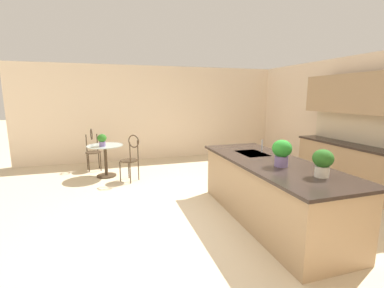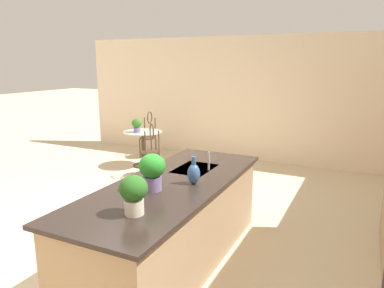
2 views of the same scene
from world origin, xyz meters
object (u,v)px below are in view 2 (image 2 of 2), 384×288
object	(u,v)px
bistro_table	(143,145)
chair_by_island	(151,147)
potted_plant_counter_near	(152,170)
chair_near_window	(149,132)
potted_plant_counter_far	(134,192)
vase_on_counter	(194,173)
potted_plant_on_table	(137,125)

from	to	relation	value
bistro_table	chair_by_island	bearing A→B (deg)	45.01
chair_by_island	potted_plant_counter_near	bearing A→B (deg)	32.71
bistro_table	potted_plant_counter_near	bearing A→B (deg)	34.99
chair_near_window	potted_plant_counter_far	xyz separation A→B (m)	(4.59, 2.81, 0.54)
potted_plant_counter_far	vase_on_counter	distance (m)	0.91
bistro_table	potted_plant_on_table	distance (m)	0.47
chair_near_window	potted_plant_on_table	world-z (taller)	chair_near_window
potted_plant_counter_far	potted_plant_counter_near	bearing A→B (deg)	-163.10
vase_on_counter	chair_near_window	bearing A→B (deg)	-141.63
bistro_table	vase_on_counter	size ratio (longest dim) A/B	2.78
potted_plant_counter_far	potted_plant_counter_near	distance (m)	0.58
potted_plant_on_table	potted_plant_counter_far	bearing A→B (deg)	34.19
potted_plant_counter_far	bistro_table	bearing A→B (deg)	-147.23
bistro_table	vase_on_counter	distance (m)	4.01
chair_by_island	potted_plant_counter_far	bearing A→B (deg)	30.40
potted_plant_counter_near	chair_near_window	bearing A→B (deg)	-146.77
vase_on_counter	potted_plant_counter_near	bearing A→B (deg)	-38.11
chair_by_island	vase_on_counter	distance (m)	3.24
chair_by_island	bistro_table	bearing A→B (deg)	-134.99
potted_plant_on_table	chair_by_island	bearing A→B (deg)	55.29
chair_near_window	potted_plant_counter_far	bearing A→B (deg)	31.51
bistro_table	chair_near_window	xyz separation A→B (m)	(-0.70, -0.31, 0.13)
vase_on_counter	chair_by_island	bearing A→B (deg)	-139.76
chair_near_window	potted_plant_counter_far	distance (m)	5.41
bistro_table	potted_plant_on_table	size ratio (longest dim) A/B	2.87
bistro_table	chair_by_island	size ratio (longest dim) A/B	0.77
bistro_table	chair_near_window	size ratio (longest dim) A/B	0.77
chair_near_window	vase_on_counter	xyz separation A→B (m)	(3.69, 2.92, 0.46)
potted_plant_counter_far	vase_on_counter	world-z (taller)	potted_plant_counter_far
potted_plant_counter_far	vase_on_counter	size ratio (longest dim) A/B	1.15
potted_plant_on_table	potted_plant_counter_far	world-z (taller)	potted_plant_counter_far
chair_by_island	vase_on_counter	xyz separation A→B (m)	(2.45, 2.07, 0.46)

